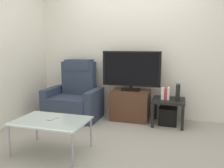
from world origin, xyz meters
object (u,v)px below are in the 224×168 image
television (131,70)px  recliner_armchair (75,98)px  game_console (178,92)px  book_leftmost (163,93)px  tv_stand (130,105)px  side_table (168,103)px  book_middle (166,94)px  book_rightmost (169,93)px  subwoofer_box (168,116)px  cell_phone (53,119)px  coffee_table (51,122)px

television → recliner_armchair: television is taller
television → game_console: 0.90m
book_leftmost → television: bearing=168.3°
tv_stand → side_table: 0.69m
recliner_armchair → book_middle: size_ratio=5.70×
television → game_console: (0.82, -0.09, -0.34)m
tv_stand → book_rightmost: book_rightmost is taller
subwoofer_box → book_rightmost: size_ratio=1.42×
side_table → book_leftmost: (-0.10, -0.02, 0.17)m
book_leftmost → book_rightmost: size_ratio=0.94×
subwoofer_box → cell_phone: cell_phone is taller
book_leftmost → book_rightmost: (0.09, 0.00, 0.01)m
game_console → book_leftmost: bearing=-173.0°
subwoofer_box → book_rightmost: 0.40m
tv_stand → book_leftmost: size_ratio=3.46×
subwoofer_box → book_middle: size_ratio=1.57×
television → book_rightmost: television is taller
tv_stand → recliner_armchair: bearing=-170.0°
cell_phone → side_table: bearing=59.5°
television → book_middle: 0.74m
side_table → cell_phone: size_ratio=3.60×
subwoofer_box → book_middle: book_middle is taller
book_leftmost → coffee_table: bearing=-130.1°
book_leftmost → book_middle: bearing=0.0°
recliner_armchair → side_table: bearing=8.8°
book_leftmost → book_rightmost: 0.10m
subwoofer_box → coffee_table: bearing=-131.9°
television → book_leftmost: (0.58, -0.12, -0.37)m
subwoofer_box → coffee_table: 2.03m
tv_stand → side_table: (0.68, -0.08, 0.10)m
subwoofer_box → book_leftmost: book_leftmost is taller
game_console → coffee_table: game_console is taller
side_table → book_leftmost: book_leftmost is taller
book_rightmost → game_console: game_console is taller
television → book_middle: bearing=-10.8°
recliner_armchair → subwoofer_box: bearing=8.8°
subwoofer_box → cell_phone: 2.01m
side_table → book_leftmost: 0.20m
coffee_table → cell_phone: bearing=97.6°
recliner_armchair → cell_phone: size_ratio=7.20×
coffee_table → book_rightmost: bearing=47.9°
book_rightmost → game_console: (0.15, 0.03, 0.03)m
book_leftmost → subwoofer_box: bearing=11.3°
cell_phone → television: bearing=79.0°
subwoofer_box → book_middle: bearing=-158.4°
side_table → book_rightmost: (-0.01, -0.02, 0.17)m
coffee_table → subwoofer_box: bearing=48.1°
tv_stand → book_middle: (0.63, -0.10, 0.26)m
tv_stand → television: 0.64m
book_middle → book_rightmost: (0.05, 0.00, 0.01)m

